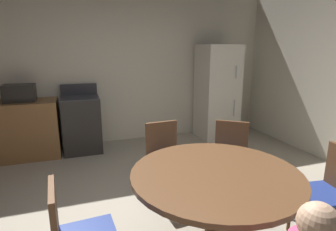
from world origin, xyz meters
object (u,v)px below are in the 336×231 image
object	(u,v)px
microwave	(20,93)
dining_table	(215,189)
oven_range	(82,124)
refrigerator	(217,92)
chair_north	(165,155)
chair_northeast	(230,154)
chair_east	(330,189)

from	to	relation	value
microwave	dining_table	distance (m)	3.44
oven_range	refrigerator	xyz separation A→B (m)	(2.49, -0.05, 0.41)
refrigerator	chair_north	distance (m)	2.46
refrigerator	dining_table	xyz separation A→B (m)	(-1.57, -2.85, -0.27)
refrigerator	microwave	xyz separation A→B (m)	(-3.36, 0.05, 0.15)
dining_table	chair_north	world-z (taller)	chair_north
refrigerator	microwave	distance (m)	3.36
microwave	chair_northeast	xyz separation A→B (m)	(2.44, -2.06, -0.53)
chair_northeast	chair_east	distance (m)	1.06
dining_table	chair_northeast	bearing A→B (deg)	52.37
refrigerator	dining_table	size ratio (longest dim) A/B	1.33
oven_range	refrigerator	size ratio (longest dim) A/B	0.62
chair_north	chair_east	bearing A→B (deg)	39.28
microwave	chair_east	bearing A→B (deg)	-47.01
oven_range	chair_north	bearing A→B (deg)	-65.13
chair_north	chair_northeast	bearing A→B (deg)	69.36
microwave	chair_northeast	distance (m)	3.24
chair_east	refrigerator	bearing A→B (deg)	-92.01
refrigerator	chair_north	xyz separation A→B (m)	(-1.63, -1.79, -0.38)
dining_table	chair_north	size ratio (longest dim) A/B	1.53
refrigerator	chair_east	world-z (taller)	refrigerator
dining_table	chair_north	bearing A→B (deg)	93.66
dining_table	chair_east	bearing A→B (deg)	-7.78
oven_range	refrigerator	bearing A→B (deg)	-1.24
chair_east	chair_north	bearing A→B (deg)	-39.28
chair_east	chair_north	world-z (taller)	same
oven_range	chair_east	world-z (taller)	oven_range
oven_range	refrigerator	world-z (taller)	refrigerator
microwave	dining_table	xyz separation A→B (m)	(1.79, -2.90, -0.42)
microwave	chair_north	bearing A→B (deg)	-46.97
chair_northeast	chair_east	size ratio (longest dim) A/B	1.00
oven_range	chair_northeast	size ratio (longest dim) A/B	1.26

